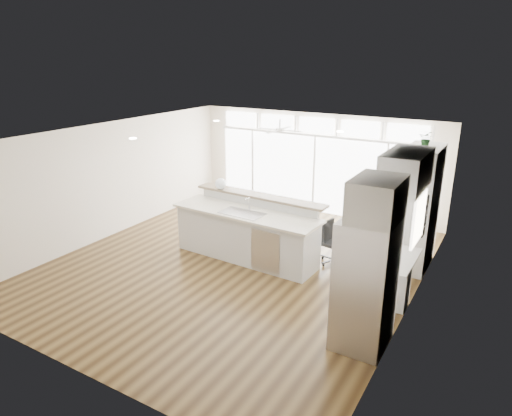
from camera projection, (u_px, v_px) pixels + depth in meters
The scene contains 24 objects.
floor at pixel (237, 264), 9.57m from camera, with size 7.00×8.00×0.02m, color #3B2812.
ceiling at pixel (235, 135), 8.70m from camera, with size 7.00×8.00×0.02m, color white.
wall_back at pixel (316, 163), 12.40m from camera, with size 7.00×0.04×2.70m, color white.
wall_front at pixel (68, 285), 5.87m from camera, with size 7.00×0.04×2.70m, color white.
wall_left at pixel (112, 179), 10.82m from camera, with size 0.04×8.00×2.70m, color white.
wall_right at pixel (416, 236), 7.45m from camera, with size 0.04×8.00×2.70m, color white.
glass_wall at pixel (314, 174), 12.45m from camera, with size 5.80×0.06×2.08m, color white.
transom_row at pixel (317, 125), 12.02m from camera, with size 5.90×0.06×0.40m, color white.
desk_window at pixel (419, 219), 7.65m from camera, with size 0.04×0.85×0.85m, color white.
ceiling_fan at pixel (280, 126), 11.30m from camera, with size 1.16×1.16×0.32m, color silver.
recessed_lights at pixel (241, 135), 8.87m from camera, with size 3.40×3.00×0.02m, color silver.
oven_cabinet at pixel (418, 208), 9.11m from camera, with size 0.64×1.20×2.50m, color silver.
desk_nook at pixel (392, 277), 8.19m from camera, with size 0.72×1.30×0.76m, color silver.
upper_cabinets at pixel (406, 170), 7.54m from camera, with size 0.64×1.30×0.64m, color silver.
refrigerator at pixel (365, 283), 6.65m from camera, with size 0.76×0.90×2.00m, color silver.
fridge_cabinet at pixel (377, 199), 6.21m from camera, with size 0.64×0.90×0.60m, color silver.
framed_photos at pixel (425, 216), 8.21m from camera, with size 0.06×0.22×0.80m, color black.
kitchen_island at pixel (246, 230), 9.63m from camera, with size 3.26×1.23×1.29m, color silver.
rug at pixel (372, 297), 8.24m from camera, with size 0.98×0.71×0.01m, color #342510.
office_chair at pixel (336, 243), 9.46m from camera, with size 0.46×0.43×0.89m, color black.
fishbowl at pixel (221, 184), 10.19m from camera, with size 0.25×0.25×0.25m, color white.
monitor at pixel (391, 245), 8.04m from camera, with size 0.09×0.51×0.43m, color black.
keyboard at pixel (380, 254), 8.18m from camera, with size 0.11×0.30×0.01m, color white.
potted_plant at pixel (426, 140), 8.67m from camera, with size 0.27×0.30×0.23m, color #255726.
Camera 1 is at (4.75, -7.28, 4.19)m, focal length 32.00 mm.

